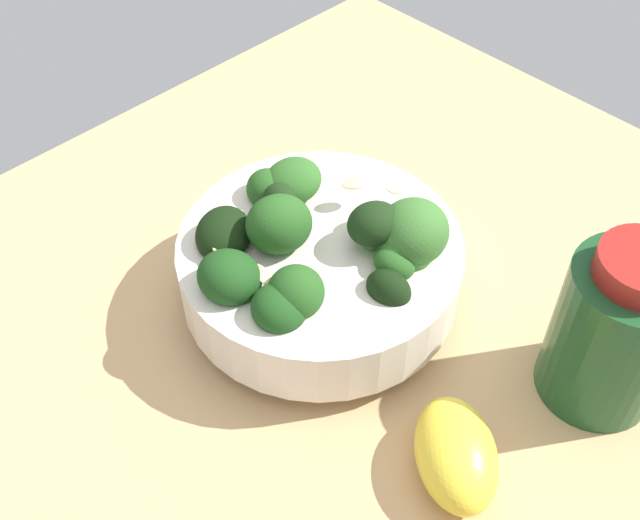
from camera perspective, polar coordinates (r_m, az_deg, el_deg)
ground_plane at (r=56.03cm, az=4.06°, el=-4.05°), size 59.48×59.48×4.68cm
bowl_of_broccoli at (r=50.57cm, az=-0.03°, el=-0.06°), size 18.81×18.44×10.09cm
lemon_wedge at (r=45.51cm, az=9.91°, el=-13.81°), size 8.11×8.47×3.78cm
bottle_tall at (r=48.30cm, az=20.79°, el=-4.83°), size 7.19×7.19×11.62cm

